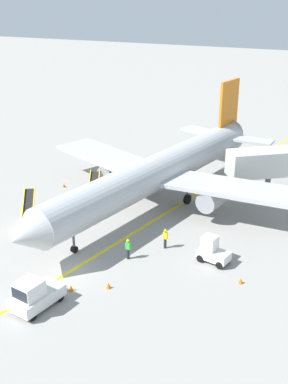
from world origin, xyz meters
TOP-DOWN VIEW (x-y plane):
  - ground_plane at (0.00, 0.00)m, footprint 300.00×300.00m
  - taxi_line_yellow at (1.26, 5.00)m, footprint 16.20×78.46m
  - airliner at (1.37, 14.42)m, footprint 28.04×35.13m
  - pushback_tug at (0.64, -4.71)m, footprint 2.46×3.86m
  - baggage_tug_near_wing at (9.37, 5.88)m, footprint 2.62×1.77m
  - belt_loader_forward_hold at (-7.13, 4.82)m, footprint 3.72×4.90m
  - belt_loader_aft_hold at (-4.28, 11.22)m, footprint 3.31×5.05m
  - ground_crew_marshaller at (3.32, 3.55)m, footprint 0.36×0.24m
  - ground_crew_wing_walker at (5.27, 6.34)m, footprint 0.36×0.24m
  - safety_cone_nose_left at (1.68, -2.05)m, footprint 0.36×0.36m
  - safety_cone_wingtip_left at (3.90, -0.68)m, footprint 0.36×0.36m
  - safety_cone_wingtip_right at (-9.55, 13.96)m, footprint 0.36×0.36m
  - safety_cone_tail_area at (12.16, 3.85)m, footprint 0.36×0.36m

SIDE VIEW (x-z plane):
  - ground_plane at x=0.00m, z-range 0.00..0.00m
  - taxi_line_yellow at x=1.26m, z-range 0.00..0.01m
  - safety_cone_nose_left at x=1.68m, z-range 0.00..0.44m
  - safety_cone_wingtip_left at x=3.90m, z-range 0.00..0.44m
  - safety_cone_wingtip_right at x=-9.55m, z-range 0.00..0.44m
  - safety_cone_tail_area at x=12.16m, z-range 0.00..0.44m
  - belt_loader_forward_hold at x=-7.13m, z-range -0.52..2.07m
  - belt_loader_aft_hold at x=-4.28m, z-range -0.52..2.07m
  - ground_crew_marshaller at x=3.32m, z-range 0.06..1.76m
  - ground_crew_wing_walker at x=5.27m, z-range 0.06..1.76m
  - baggage_tug_near_wing at x=9.37m, z-range -0.12..1.98m
  - pushback_tug at x=0.64m, z-range -0.11..2.09m
  - airliner at x=1.37m, z-range -1.63..8.47m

